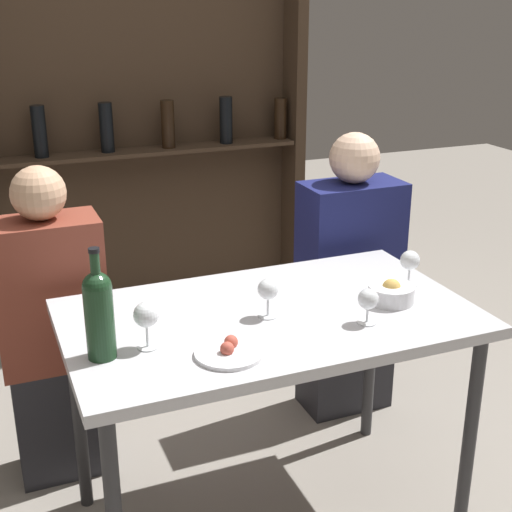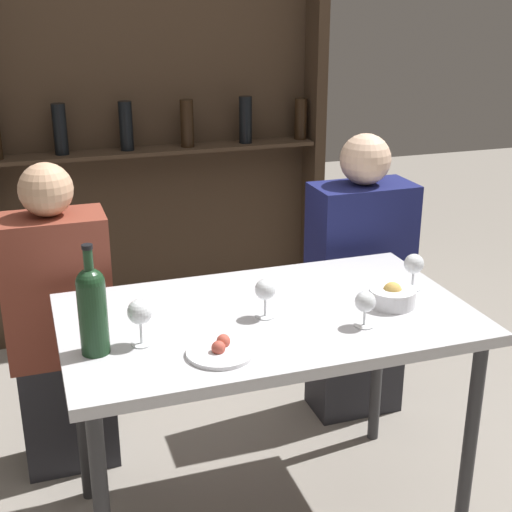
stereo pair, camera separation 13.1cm
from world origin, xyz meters
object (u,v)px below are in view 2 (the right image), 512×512
Objects in this scene: wine_glass_0 at (414,265)px; wine_glass_1 at (140,313)px; seated_person_right at (358,287)px; wine_glass_3 at (265,291)px; seated_person_left at (61,331)px; wine_bottle at (92,307)px; snack_bowl at (392,296)px; food_plate_0 at (220,350)px; wine_glass_2 at (365,303)px.

wine_glass_0 is 0.90× the size of wine_glass_1.
wine_glass_1 is 1.22m from seated_person_right.
seated_person_left reaches higher than wine_glass_3.
wine_bottle is at bearing -83.78° from seated_person_left.
snack_bowl is 0.13× the size of seated_person_left.
seated_person_right is (0.20, 0.62, -0.24)m from snack_bowl.
seated_person_left is at bearing 135.71° from wine_glass_3.
seated_person_left is (-1.00, 0.62, -0.26)m from snack_bowl.
food_plate_0 is 1.28× the size of snack_bowl.
food_plate_0 is (0.32, -0.12, -0.13)m from wine_bottle.
wine_glass_1 is 0.25m from food_plate_0.
seated_person_left is 0.98× the size of seated_person_right.
seated_person_right is (0.81, 0.76, -0.22)m from food_plate_0.
seated_person_right reaches higher than wine_glass_3.
wine_glass_0 is 0.35m from wine_glass_2.
seated_person_right is at bearing 32.35° from wine_glass_1.
wine_glass_2 is (-0.28, -0.20, -0.01)m from wine_glass_0.
wine_glass_1 is 0.80m from snack_bowl.
wine_glass_1 is 0.66m from wine_glass_2.
wine_glass_1 is (0.13, 0.01, -0.04)m from wine_bottle.
wine_glass_0 is at bearing -97.76° from seated_person_right.
wine_glass_2 is 1.15m from seated_person_left.
wine_glass_1 reaches higher than food_plate_0.
seated_person_left reaches higher than food_plate_0.
wine_glass_3 is at bearing -44.29° from seated_person_left.
wine_glass_1 reaches higher than wine_glass_0.
seated_person_right reaches higher than wine_glass_2.
seated_person_left is (-0.85, 0.73, -0.30)m from wine_glass_2.
food_plate_0 is at bearing -32.77° from wine_glass_1.
wine_glass_3 is at bearing 173.63° from snack_bowl.
snack_bowl reaches higher than food_plate_0.
wine_glass_1 is (-0.93, -0.11, 0.01)m from wine_glass_0.
wine_glass_3 reaches higher than food_plate_0.
seated_person_left reaches higher than wine_glass_2.
food_plate_0 is at bearing -166.87° from snack_bowl.
wine_glass_0 is at bearing 36.49° from snack_bowl.
snack_bowl is 0.69m from seated_person_right.
wine_glass_1 is 1.24× the size of wine_glass_2.
wine_glass_1 reaches higher than wine_glass_3.
snack_bowl is (0.80, 0.02, -0.07)m from wine_glass_1.
wine_glass_3 is 0.42m from snack_bowl.
wine_glass_2 is at bearing -144.50° from snack_bowl.
wine_glass_3 is at bearing -174.64° from wine_glass_0.
wine_bottle is 0.13m from wine_glass_1.
wine_glass_3 is at bearing 43.76° from food_plate_0.
seated_person_left is (-1.13, 0.52, -0.31)m from wine_glass_0.
seated_person_left is (-0.07, 0.64, -0.36)m from wine_bottle.
wine_bottle is at bearing -178.63° from snack_bowl.
seated_person_left is at bearing 107.28° from wine_glass_1.
wine_glass_0 is 1.12× the size of wine_glass_2.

